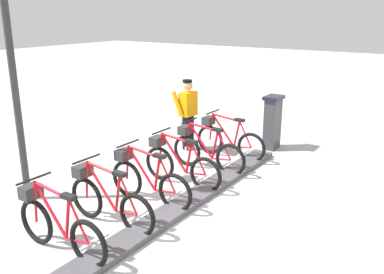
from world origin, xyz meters
name	(u,v)px	position (x,y,z in m)	size (l,w,h in m)	color
ground_plane	(184,207)	(0.00, 0.00, 0.00)	(60.00, 60.00, 0.00)	#ADACB6
dock_rail_base	(184,204)	(0.00, 0.00, 0.05)	(0.44, 6.41, 0.10)	#47474C
payment_kiosk	(272,121)	(0.05, -3.76, 0.67)	(0.36, 0.52, 1.28)	#38383D
bike_docked_0	(227,139)	(0.63, -2.61, 0.43)	(1.72, 0.54, 1.02)	black
bike_docked_1	(205,150)	(0.63, -1.67, 0.43)	(1.72, 0.54, 1.02)	black
bike_docked_2	(179,163)	(0.63, -0.74, 0.43)	(1.72, 0.54, 1.02)	black
bike_docked_3	(147,179)	(0.63, 0.20, 0.43)	(1.72, 0.54, 1.02)	black
bike_docked_4	(107,199)	(0.63, 1.14, 0.43)	(1.72, 0.54, 1.02)	black
bike_docked_5	(57,224)	(0.63, 2.07, 0.43)	(1.72, 0.54, 1.02)	black
worker_near_rack	(188,112)	(1.70, -2.62, 0.91)	(0.51, 0.65, 1.66)	white
lamp_post	(8,31)	(2.47, 1.24, 2.86)	(0.32, 0.32, 4.44)	#2D2D33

